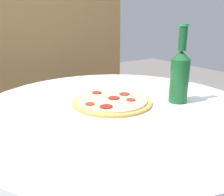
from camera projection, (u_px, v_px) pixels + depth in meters
table at (115, 153)px, 0.95m from camera, size 0.99×0.99×0.74m
fence_panel at (35, 59)px, 1.54m from camera, size 1.27×0.04×1.58m
pizza at (112, 101)px, 0.91m from camera, size 0.29×0.29×0.02m
beer_bottle at (180, 74)px, 0.90m from camera, size 0.07×0.07×0.28m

